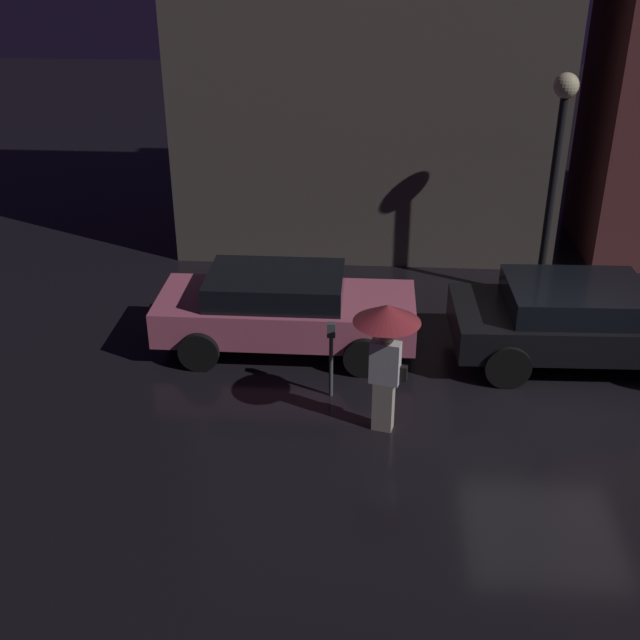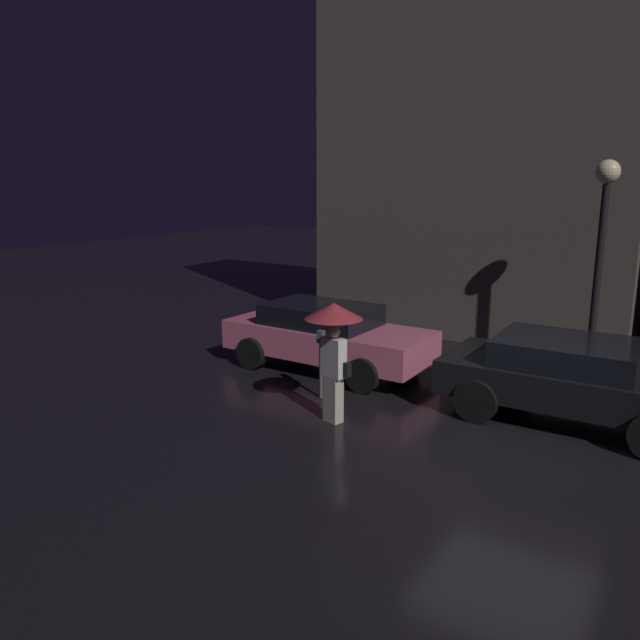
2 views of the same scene
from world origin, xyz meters
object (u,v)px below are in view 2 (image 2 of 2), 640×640
parked_car_black (573,377)px  pedestrian_with_umbrella (334,331)px  street_lamp_near (603,227)px  parked_car_pink (326,335)px  parking_meter (321,356)px

parked_car_black → pedestrian_with_umbrella: bearing=-146.7°
pedestrian_with_umbrella → street_lamp_near: size_ratio=0.47×
parked_car_pink → parking_meter: size_ratio=3.43×
parked_car_pink → parked_car_black: bearing=-0.8°
pedestrian_with_umbrella → parking_meter: pedestrian_with_umbrella is taller
parked_car_pink → parked_car_black: (4.75, -0.09, 0.01)m
pedestrian_with_umbrella → street_lamp_near: 5.59m
parked_car_black → pedestrian_with_umbrella: 3.88m
parked_car_pink → street_lamp_near: size_ratio=1.02×
street_lamp_near → parked_car_black: bearing=-85.4°
pedestrian_with_umbrella → parking_meter: size_ratio=1.58×
parked_car_black → parking_meter: bearing=-162.2°
parked_car_black → street_lamp_near: 3.23m
parked_car_black → pedestrian_with_umbrella: size_ratio=2.14×
parked_car_black → street_lamp_near: street_lamp_near is taller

